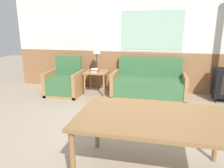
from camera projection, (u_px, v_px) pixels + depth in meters
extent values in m
plane|color=gray|center=(134.00, 139.00, 3.34)|extent=(16.00, 16.00, 0.00)
cube|color=#8E603D|center=(147.00, 72.00, 5.69)|extent=(7.20, 0.06, 1.02)
cube|color=silver|center=(149.00, 18.00, 5.33)|extent=(7.20, 0.06, 1.68)
cube|color=white|center=(152.00, 30.00, 5.35)|extent=(1.59, 0.01, 1.02)
cube|color=#99BCA8|center=(152.00, 30.00, 5.35)|extent=(1.51, 0.02, 0.94)
cube|color=#9E7042|center=(148.00, 95.00, 5.31)|extent=(1.73, 0.82, 0.06)
cube|color=#38663D|center=(148.00, 87.00, 5.23)|extent=(1.57, 0.74, 0.38)
cube|color=#38663D|center=(150.00, 66.00, 5.48)|extent=(1.57, 0.10, 0.47)
cube|color=#9E7042|center=(115.00, 83.00, 5.41)|extent=(0.08, 0.82, 0.58)
cube|color=#9E7042|center=(184.00, 87.00, 5.07)|extent=(0.08, 0.82, 0.58)
cube|color=#9E7042|center=(65.00, 94.00, 5.45)|extent=(0.83, 0.72, 0.06)
cube|color=#38663D|center=(64.00, 85.00, 5.38)|extent=(0.67, 0.64, 0.39)
cube|color=#38663D|center=(69.00, 65.00, 5.57)|extent=(0.67, 0.10, 0.49)
cube|color=#9E7042|center=(51.00, 82.00, 5.46)|extent=(0.08, 0.72, 0.59)
cube|color=#9E7042|center=(79.00, 84.00, 5.31)|extent=(0.08, 0.72, 0.59)
cube|color=#9E7042|center=(97.00, 72.00, 5.45)|extent=(0.55, 0.55, 0.03)
cylinder|color=#9E7042|center=(85.00, 85.00, 5.35)|extent=(0.04, 0.04, 0.54)
cylinder|color=#9E7042|center=(104.00, 86.00, 5.25)|extent=(0.04, 0.04, 0.54)
cylinder|color=#9E7042|center=(91.00, 80.00, 5.81)|extent=(0.04, 0.04, 0.54)
cylinder|color=#9E7042|center=(108.00, 81.00, 5.71)|extent=(0.04, 0.04, 0.54)
cylinder|color=#262628|center=(97.00, 70.00, 5.54)|extent=(0.14, 0.14, 0.02)
cylinder|color=#262628|center=(97.00, 62.00, 5.48)|extent=(0.02, 0.02, 0.42)
cone|color=beige|center=(97.00, 50.00, 5.40)|extent=(0.20, 0.20, 0.17)
cube|color=white|center=(95.00, 71.00, 5.36)|extent=(0.18, 0.15, 0.03)
cube|color=#B22823|center=(94.00, 70.00, 5.35)|extent=(0.23, 0.12, 0.03)
cube|color=white|center=(95.00, 69.00, 5.35)|extent=(0.18, 0.18, 0.02)
cube|color=olive|center=(154.00, 118.00, 2.37)|extent=(1.68, 1.01, 0.04)
cylinder|color=olive|center=(73.00, 162.00, 2.21)|extent=(0.06, 0.06, 0.70)
cylinder|color=olive|center=(97.00, 124.00, 3.05)|extent=(0.06, 0.06, 0.70)
cylinder|color=olive|center=(217.00, 136.00, 2.73)|extent=(0.06, 0.06, 0.70)
cylinder|color=black|center=(216.00, 100.00, 4.90)|extent=(0.04, 0.04, 0.10)
cylinder|color=black|center=(212.00, 96.00, 5.23)|extent=(0.04, 0.04, 0.10)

